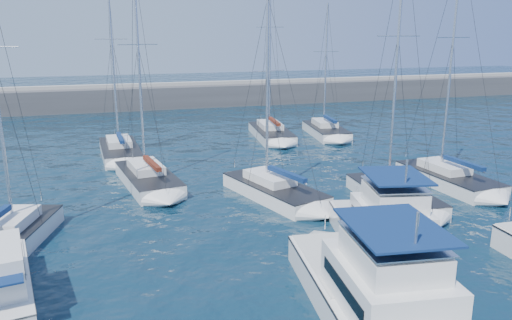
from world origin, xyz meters
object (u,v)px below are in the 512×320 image
object	(u,v)px
motor_yacht_port_inner	(377,296)
sailboat_back_a	(120,151)
sailboat_mid_d	(393,195)
sailboat_back_c	(326,131)
sailboat_mid_b	(148,178)
sailboat_mid_e	(448,178)
sailboat_back_b	(271,132)
sailboat_mid_c	(274,190)
sailboat_mid_a	(8,236)
motor_yacht_stbd_inner	(385,233)

from	to	relation	value
motor_yacht_port_inner	sailboat_back_a	world-z (taller)	sailboat_back_a
sailboat_mid_d	sailboat_back_c	xyz separation A→B (m)	(4.78, 20.59, -0.04)
sailboat_mid_b	sailboat_mid_e	world-z (taller)	sailboat_mid_e
sailboat_back_b	sailboat_mid_c	bearing A→B (deg)	-102.03
sailboat_mid_a	sailboat_mid_b	distance (m)	11.34
sailboat_mid_b	sailboat_back_b	size ratio (longest dim) A/B	0.88
sailboat_mid_d	sailboat_back_a	size ratio (longest dim) A/B	1.04
sailboat_mid_a	sailboat_back_b	distance (m)	29.95
motor_yacht_stbd_inner	sailboat_mid_a	world-z (taller)	sailboat_mid_a
motor_yacht_port_inner	sailboat_mid_b	distance (m)	20.92
motor_yacht_port_inner	motor_yacht_stbd_inner	distance (m)	6.11
motor_yacht_port_inner	sailboat_back_a	bearing A→B (deg)	112.63
sailboat_mid_c	sailboat_mid_d	xyz separation A→B (m)	(6.92, -3.15, 0.04)
motor_yacht_port_inner	sailboat_back_a	distance (m)	30.20
sailboat_mid_e	sailboat_back_b	size ratio (longest dim) A/B	0.92
motor_yacht_stbd_inner	sailboat_mid_d	size ratio (longest dim) A/B	0.55
sailboat_mid_a	sailboat_back_b	xyz separation A→B (m)	(21.13, 21.23, -0.00)
sailboat_mid_b	sailboat_back_c	xyz separation A→B (m)	(19.28, 12.35, -0.02)
motor_yacht_port_inner	sailboat_mid_a	xyz separation A→B (m)	(-14.21, 11.51, -0.59)
motor_yacht_port_inner	sailboat_mid_c	bearing A→B (deg)	92.97
sailboat_mid_d	sailboat_mid_a	bearing A→B (deg)	-176.06
sailboat_back_b	sailboat_back_c	bearing A→B (deg)	0.93
sailboat_mid_b	sailboat_back_c	distance (m)	22.90
sailboat_mid_d	sailboat_mid_e	size ratio (longest dim) A/B	1.01
sailboat_mid_b	sailboat_mid_e	distance (m)	21.10
motor_yacht_stbd_inner	sailboat_mid_a	bearing A→B (deg)	172.47
sailboat_mid_a	sailboat_mid_d	distance (m)	22.18
sailboat_mid_b	sailboat_mid_c	world-z (taller)	sailboat_mid_b
motor_yacht_stbd_inner	sailboat_back_b	size ratio (longest dim) A/B	0.51
motor_yacht_stbd_inner	sailboat_mid_d	world-z (taller)	sailboat_mid_d
motor_yacht_stbd_inner	sailboat_back_a	distance (m)	26.63
sailboat_back_a	sailboat_back_b	world-z (taller)	sailboat_back_b
sailboat_back_c	motor_yacht_stbd_inner	bearing A→B (deg)	-101.49
sailboat_mid_b	sailboat_mid_e	size ratio (longest dim) A/B	0.95
sailboat_mid_b	sailboat_back_a	xyz separation A→B (m)	(-1.58, 9.22, 0.00)
sailboat_back_a	sailboat_back_c	bearing A→B (deg)	5.75
sailboat_mid_a	sailboat_mid_d	bearing A→B (deg)	16.75
motor_yacht_port_inner	sailboat_mid_a	bearing A→B (deg)	148.03
motor_yacht_stbd_inner	sailboat_mid_e	world-z (taller)	sailboat_mid_e
sailboat_mid_d	sailboat_back_c	world-z (taller)	sailboat_mid_d
motor_yacht_port_inner	sailboat_back_b	size ratio (longest dim) A/B	0.62
motor_yacht_port_inner	sailboat_mid_e	world-z (taller)	sailboat_mid_e
motor_yacht_port_inner	sailboat_mid_b	bearing A→B (deg)	115.25
sailboat_mid_a	sailboat_mid_e	bearing A→B (deg)	21.11
sailboat_mid_d	sailboat_back_b	bearing A→B (deg)	96.48
sailboat_mid_a	sailboat_mid_c	xyz separation A→B (m)	(15.26, 3.27, -0.04)
sailboat_mid_d	sailboat_back_b	xyz separation A→B (m)	(-1.05, 21.11, -0.00)
sailboat_back_c	sailboat_back_b	bearing A→B (deg)	-177.61
motor_yacht_stbd_inner	sailboat_mid_e	xyz separation A→B (m)	(10.27, 8.71, -0.59)
motor_yacht_port_inner	sailboat_mid_a	world-z (taller)	sailboat_mid_a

